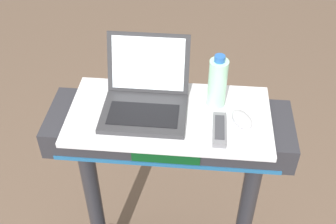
# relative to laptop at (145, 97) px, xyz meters

# --- Properties ---
(desk_board) EXTENTS (0.73, 0.37, 0.02)m
(desk_board) POSITION_rel_laptop_xyz_m (0.09, -0.03, -0.06)
(desk_board) COLOR silver
(desk_board) RESTS_ON treadmill_base
(laptop) EXTENTS (0.30, 0.30, 0.23)m
(laptop) POSITION_rel_laptop_xyz_m (0.00, 0.00, 0.00)
(laptop) COLOR #2D2D30
(laptop) RESTS_ON desk_board
(computer_mouse) EXTENTS (0.10, 0.12, 0.03)m
(computer_mouse) POSITION_rel_laptop_xyz_m (0.35, -0.06, -0.03)
(computer_mouse) COLOR #B2B2B7
(computer_mouse) RESTS_ON desk_board
(water_bottle) EXTENTS (0.07, 0.07, 0.21)m
(water_bottle) POSITION_rel_laptop_xyz_m (0.25, 0.04, 0.05)
(water_bottle) COLOR #9EDBB2
(water_bottle) RESTS_ON desk_board
(tv_remote) EXTENTS (0.05, 0.16, 0.02)m
(tv_remote) POSITION_rel_laptop_xyz_m (0.27, -0.11, -0.04)
(tv_remote) COLOR slate
(tv_remote) RESTS_ON desk_board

